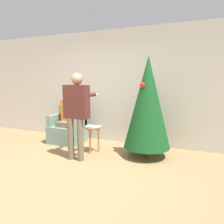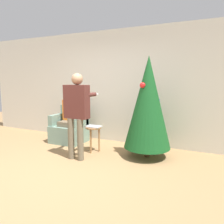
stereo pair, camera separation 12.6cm
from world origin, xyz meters
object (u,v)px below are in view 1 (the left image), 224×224
at_px(christmas_tree, 148,102).
at_px(side_stool, 93,132).
at_px(armchair, 68,129).
at_px(person_seated, 67,115).
at_px(person_standing, 77,108).

bearing_deg(christmas_tree, side_stool, -170.59).
bearing_deg(armchair, christmas_tree, -6.28).
xyz_separation_m(armchair, side_stool, (0.91, -0.41, 0.10)).
relative_size(person_seated, person_standing, 0.75).
bearing_deg(person_seated, side_stool, -23.04).
relative_size(christmas_tree, person_standing, 1.21).
bearing_deg(christmas_tree, person_standing, -150.54).
height_order(christmas_tree, side_stool, christmas_tree).
xyz_separation_m(christmas_tree, person_seated, (-2.02, 0.20, -0.41)).
xyz_separation_m(christmas_tree, side_stool, (-1.11, -0.18, -0.66)).
bearing_deg(armchair, person_seated, -90.00).
distance_m(person_standing, side_stool, 0.75).
height_order(person_seated, side_stool, person_seated).
relative_size(person_seated, side_stool, 2.30).
bearing_deg(side_stool, person_standing, -98.74).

